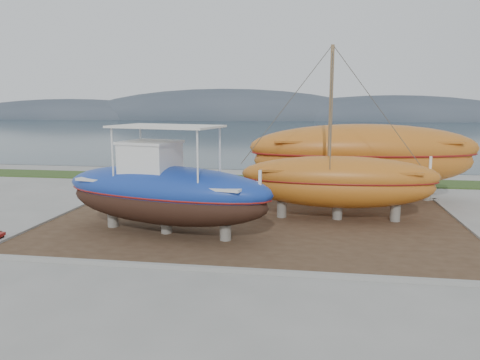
% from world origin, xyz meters
% --- Properties ---
extents(ground, '(140.00, 140.00, 0.00)m').
position_xyz_m(ground, '(0.00, 0.00, 0.00)').
color(ground, gray).
rests_on(ground, ground).
extents(dirt_patch, '(18.00, 12.00, 0.06)m').
position_xyz_m(dirt_patch, '(0.00, 4.00, 0.03)').
color(dirt_patch, '#422D1E').
rests_on(dirt_patch, ground).
extents(curb_frame, '(18.60, 12.60, 0.15)m').
position_xyz_m(curb_frame, '(0.00, 4.00, 0.07)').
color(curb_frame, gray).
rests_on(curb_frame, ground).
extents(grass_strip, '(44.00, 3.00, 0.08)m').
position_xyz_m(grass_strip, '(0.00, 15.50, 0.04)').
color(grass_strip, '#284219').
rests_on(grass_strip, ground).
extents(sea, '(260.00, 100.00, 0.04)m').
position_xyz_m(sea, '(0.00, 70.00, 0.00)').
color(sea, '#1C3039').
rests_on(sea, ground).
extents(mountain_ridge, '(200.00, 36.00, 20.00)m').
position_xyz_m(mountain_ridge, '(0.00, 125.00, 0.00)').
color(mountain_ridge, '#333D49').
rests_on(mountain_ridge, ground).
extents(blue_caique, '(9.48, 4.78, 4.36)m').
position_xyz_m(blue_caique, '(-3.27, 1.70, 2.24)').
color(blue_caique, '#183898').
rests_on(blue_caique, dirt_patch).
extents(white_dinghy, '(4.28, 2.71, 1.20)m').
position_xyz_m(white_dinghy, '(-5.30, 6.32, 0.66)').
color(white_dinghy, silver).
rests_on(white_dinghy, dirt_patch).
extents(orange_sailboat, '(8.78, 2.63, 7.69)m').
position_xyz_m(orange_sailboat, '(3.70, 5.11, 3.90)').
color(orange_sailboat, '#AF5F1A').
rests_on(orange_sailboat, dirt_patch).
extents(orange_bare_hull, '(12.47, 4.97, 3.98)m').
position_xyz_m(orange_bare_hull, '(5.19, 9.62, 2.05)').
color(orange_bare_hull, '#AF5F1A').
rests_on(orange_bare_hull, dirt_patch).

